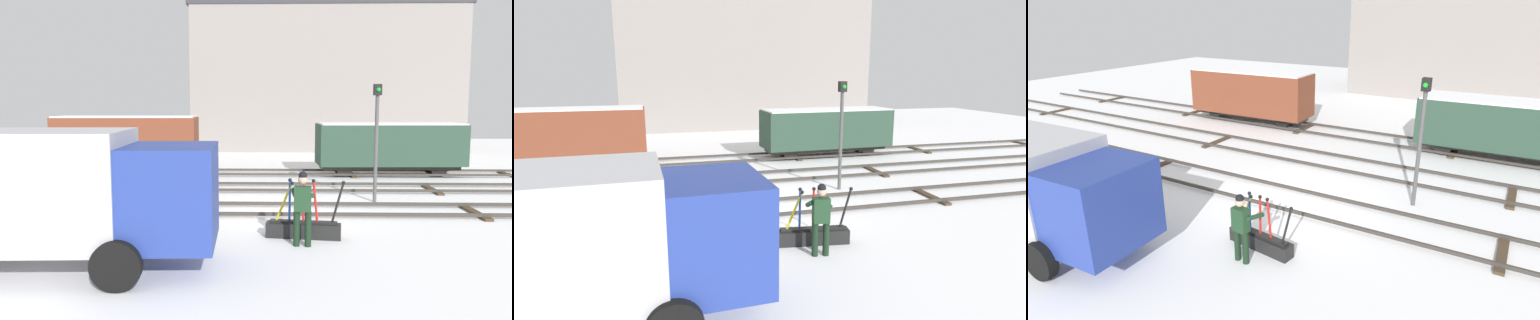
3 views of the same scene
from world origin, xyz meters
TOP-DOWN VIEW (x-y plane):
  - ground_plane at (0.00, 0.00)m, footprint 60.00×60.00m
  - track_main_line at (0.00, 0.00)m, footprint 44.00×1.94m
  - track_siding_near at (0.00, 3.77)m, footprint 44.00×1.94m
  - track_siding_far at (0.00, 7.63)m, footprint 44.00×1.94m
  - switch_lever_frame at (0.63, -2.68)m, footprint 1.89×0.60m
  - rail_worker at (0.55, -3.35)m, footprint 0.60×0.69m
  - delivery_truck at (-4.47, -5.08)m, footprint 6.38×2.69m
  - signal_post at (3.29, 1.70)m, footprint 0.24×0.32m
  - apartment_building at (3.65, 20.84)m, footprint 18.26×6.67m
  - freight_car_near_switch at (-6.61, 7.63)m, footprint 6.35×2.12m
  - freight_car_mid_siding at (5.18, 7.63)m, footprint 6.44×2.25m

SIDE VIEW (x-z plane):
  - ground_plane at x=0.00m, z-range 0.00..0.00m
  - track_siding_far at x=0.00m, z-range 0.02..0.20m
  - track_main_line at x=0.00m, z-range 0.02..0.20m
  - track_siding_near at x=0.00m, z-range 0.02..0.20m
  - switch_lever_frame at x=0.63m, z-range -0.47..0.98m
  - rail_worker at x=0.55m, z-range 0.11..1.83m
  - freight_car_mid_siding at x=5.18m, z-range 0.18..2.53m
  - freight_car_near_switch at x=-6.61m, z-range 0.18..2.83m
  - delivery_truck at x=-4.47m, z-range 0.21..2.95m
  - signal_post at x=3.29m, z-range 0.43..4.28m
  - apartment_building at x=3.65m, z-range 0.01..9.77m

